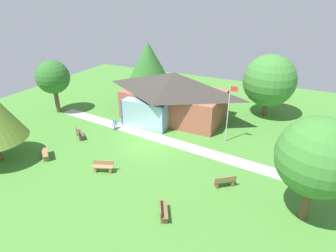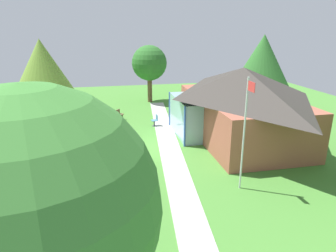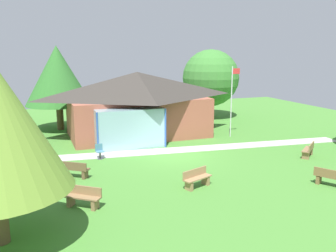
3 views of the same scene
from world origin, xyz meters
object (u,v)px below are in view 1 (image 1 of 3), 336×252
object	(u,v)px
bench_front_center	(103,167)
tree_west_hedge	(53,77)
bench_lawn_far_right	(224,181)
tree_behind_pavilion_right	(269,81)
bench_front_right	(163,210)
tree_far_east	(318,157)
patio_chair_west	(115,125)
bench_mid_left	(79,134)
bench_front_left	(46,153)
flagpole	(229,111)
pavilion	(173,95)
tree_behind_pavilion_left	(148,62)

from	to	relation	value
bench_front_center	tree_west_hedge	xyz separation A→B (m)	(-11.33, 6.91, 3.39)
bench_lawn_far_right	tree_behind_pavilion_right	size ratio (longest dim) A/B	0.23
bench_front_right	bench_lawn_far_right	size ratio (longest dim) A/B	1.05
tree_far_east	bench_lawn_far_right	bearing A→B (deg)	170.68
bench_lawn_far_right	patio_chair_west	world-z (taller)	patio_chair_west
bench_mid_left	bench_front_left	world-z (taller)	same
tree_behind_pavilion_right	tree_west_hedge	distance (m)	21.84
bench_mid_left	flagpole	bearing A→B (deg)	59.41
bench_front_right	bench_lawn_far_right	world-z (taller)	same
pavilion	bench_front_right	size ratio (longest dim) A/B	7.06
bench_lawn_far_right	patio_chair_west	bearing A→B (deg)	122.37
bench_front_left	flagpole	bearing A→B (deg)	-105.28
pavilion	bench_lawn_far_right	world-z (taller)	pavilion
bench_front_right	tree_behind_pavilion_right	world-z (taller)	tree_behind_pavilion_right
flagpole	bench_front_left	size ratio (longest dim) A/B	3.51
bench_front_right	patio_chair_west	bearing A→B (deg)	-161.63
bench_front_right	bench_mid_left	size ratio (longest dim) A/B	1.03
bench_mid_left	patio_chair_west	distance (m)	3.33
pavilion	tree_behind_pavilion_right	distance (m)	9.69
bench_mid_left	tree_behind_pavilion_left	world-z (taller)	tree_behind_pavilion_left
bench_front_center	tree_behind_pavilion_left	xyz separation A→B (m)	(-4.86, 15.26, 3.87)
bench_lawn_far_right	tree_behind_pavilion_left	distance (m)	18.96
pavilion	bench_mid_left	world-z (taller)	pavilion
tree_west_hedge	tree_behind_pavilion_left	bearing A→B (deg)	52.27
patio_chair_west	tree_behind_pavilion_left	size ratio (longest dim) A/B	0.13
flagpole	bench_front_right	distance (m)	10.75
flagpole	tree_far_east	world-z (taller)	tree_far_east
bench_front_left	pavilion	bearing A→B (deg)	-77.56
bench_mid_left	pavilion	bearing A→B (deg)	90.90
bench_mid_left	tree_behind_pavilion_right	xyz separation A→B (m)	(13.79, 12.47, 3.30)
flagpole	pavilion	bearing A→B (deg)	157.27
tree_behind_pavilion_right	tree_west_hedge	world-z (taller)	tree_behind_pavilion_right
pavilion	tree_behind_pavilion_left	xyz separation A→B (m)	(-5.16, 4.27, 1.84)
flagpole	tree_far_east	distance (m)	9.61
bench_mid_left	bench_lawn_far_right	bearing A→B (deg)	31.15
bench_lawn_far_right	pavilion	bearing A→B (deg)	93.11
bench_mid_left	tree_behind_pavilion_left	bearing A→B (deg)	124.73
tree_behind_pavilion_right	patio_chair_west	bearing A→B (deg)	-141.30
bench_front_center	tree_behind_pavilion_left	bearing A→B (deg)	-93.68
flagpole	tree_far_east	xyz separation A→B (m)	(6.46, -7.02, 1.18)
bench_mid_left	bench_front_left	bearing A→B (deg)	-54.84
patio_chair_west	tree_west_hedge	distance (m)	8.68
bench_front_left	tree_west_hedge	bearing A→B (deg)	-11.87
patio_chair_west	pavilion	bearing A→B (deg)	-134.58
bench_front_right	bench_front_center	distance (m)	6.21
bench_lawn_far_right	bench_front_center	bearing A→B (deg)	155.66
bench_front_center	tree_behind_pavilion_right	distance (m)	18.25
bench_front_right	bench_mid_left	distance (m)	12.22
tree_west_hedge	tree_far_east	distance (m)	25.03
bench_front_left	bench_mid_left	bearing A→B (deg)	-52.71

